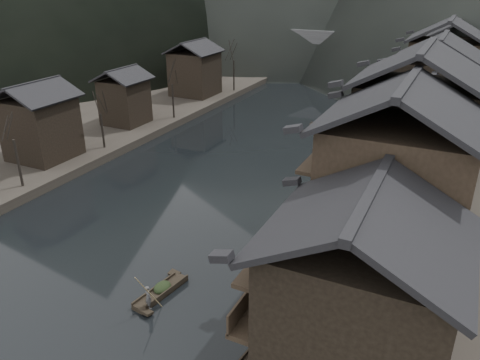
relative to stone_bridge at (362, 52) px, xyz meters
The scene contains 12 objects.
water 72.18m from the stone_bridge, 90.00° to the right, with size 300.00×300.00×0.00m, color black.
left_bank 47.64m from the stone_bridge, 137.56° to the right, with size 40.00×200.00×1.20m, color #2D2823.
stilt_houses 56.06m from the stone_bridge, 72.00° to the right, with size 9.00×67.60×15.88m.
left_houses 55.79m from the stone_bridge, 111.56° to the right, with size 8.10×53.20×8.73m.
bare_trees 53.48m from the stone_bridge, 108.54° to the right, with size 3.58×59.11×7.16m.
moored_sampans 46.64m from the stone_bridge, 74.79° to the right, with size 3.49×75.18×0.47m.
midriver_boats 32.50m from the stone_bridge, 84.44° to the right, with size 3.76×15.27×0.44m.
stone_bridge is the anchor object (origin of this frame).
hero_sampan 75.73m from the stone_bridge, 86.99° to the right, with size 1.65×4.85×0.43m.
cargo_heap 75.48m from the stone_bridge, 87.01° to the right, with size 1.05×1.38×0.63m, color black.
boatman 77.34m from the stone_bridge, 86.87° to the right, with size 0.59×0.39×1.63m, color #4C4C4E.
bamboo_pole 77.26m from the stone_bridge, 86.72° to the right, with size 0.06×0.06×3.81m, color #8C7A51.
Camera 1 is at (19.69, -23.88, 19.55)m, focal length 35.00 mm.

